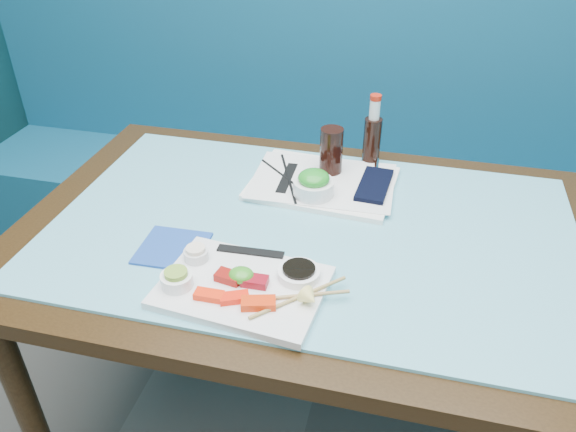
% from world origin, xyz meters
% --- Properties ---
extents(booth_bench, '(3.00, 0.56, 1.17)m').
position_xyz_m(booth_bench, '(0.00, 2.29, 0.37)').
color(booth_bench, navy).
rests_on(booth_bench, ground).
extents(dining_table, '(1.40, 0.90, 0.75)m').
position_xyz_m(dining_table, '(0.00, 1.45, 0.67)').
color(dining_table, black).
rests_on(dining_table, ground).
extents(glass_top, '(1.22, 0.76, 0.01)m').
position_xyz_m(glass_top, '(0.00, 1.45, 0.75)').
color(glass_top, '#61AFC2').
rests_on(glass_top, dining_table).
extents(sashimi_plate, '(0.35, 0.26, 0.02)m').
position_xyz_m(sashimi_plate, '(-0.09, 1.20, 0.77)').
color(sashimi_plate, white).
rests_on(sashimi_plate, glass_top).
extents(salmon_left, '(0.06, 0.03, 0.01)m').
position_xyz_m(salmon_left, '(-0.14, 1.14, 0.78)').
color(salmon_left, '#FF2B0A').
rests_on(salmon_left, sashimi_plate).
extents(salmon_mid, '(0.06, 0.05, 0.01)m').
position_xyz_m(salmon_mid, '(-0.09, 1.15, 0.78)').
color(salmon_mid, '#FF200A').
rests_on(salmon_mid, sashimi_plate).
extents(salmon_right, '(0.07, 0.05, 0.02)m').
position_xyz_m(salmon_right, '(-0.04, 1.14, 0.78)').
color(salmon_right, red).
rests_on(salmon_right, sashimi_plate).
extents(tuna_left, '(0.06, 0.04, 0.02)m').
position_xyz_m(tuna_left, '(-0.12, 1.20, 0.78)').
color(tuna_left, maroon).
rests_on(tuna_left, sashimi_plate).
extents(tuna_right, '(0.05, 0.03, 0.02)m').
position_xyz_m(tuna_right, '(-0.06, 1.20, 0.78)').
color(tuna_right, maroon).
rests_on(tuna_right, sashimi_plate).
extents(seaweed_garnish, '(0.06, 0.06, 0.03)m').
position_xyz_m(seaweed_garnish, '(-0.09, 1.21, 0.79)').
color(seaweed_garnish, '#358F21').
rests_on(seaweed_garnish, sashimi_plate).
extents(ramekin_wasabi, '(0.08, 0.08, 0.03)m').
position_xyz_m(ramekin_wasabi, '(-0.21, 1.16, 0.79)').
color(ramekin_wasabi, white).
rests_on(ramekin_wasabi, sashimi_plate).
extents(wasabi_fill, '(0.06, 0.06, 0.01)m').
position_xyz_m(wasabi_fill, '(-0.21, 1.16, 0.81)').
color(wasabi_fill, olive).
rests_on(wasabi_fill, ramekin_wasabi).
extents(ramekin_ginger, '(0.06, 0.06, 0.02)m').
position_xyz_m(ramekin_ginger, '(-0.21, 1.25, 0.79)').
color(ramekin_ginger, silver).
rests_on(ramekin_ginger, sashimi_plate).
extents(ginger_fill, '(0.04, 0.04, 0.01)m').
position_xyz_m(ginger_fill, '(-0.21, 1.25, 0.80)').
color(ginger_fill, beige).
rests_on(ginger_fill, ramekin_ginger).
extents(soy_dish, '(0.10, 0.10, 0.02)m').
position_xyz_m(soy_dish, '(0.02, 1.25, 0.78)').
color(soy_dish, white).
rests_on(soy_dish, sashimi_plate).
extents(soy_fill, '(0.07, 0.07, 0.01)m').
position_xyz_m(soy_fill, '(0.02, 1.25, 0.80)').
color(soy_fill, black).
rests_on(soy_fill, soy_dish).
extents(lemon_wedge, '(0.05, 0.05, 0.04)m').
position_xyz_m(lemon_wedge, '(0.06, 1.17, 0.79)').
color(lemon_wedge, '#FEE878').
rests_on(lemon_wedge, sashimi_plate).
extents(chopstick_sleeve, '(0.15, 0.03, 0.00)m').
position_xyz_m(chopstick_sleeve, '(-0.10, 1.30, 0.78)').
color(chopstick_sleeve, black).
rests_on(chopstick_sleeve, sashimi_plate).
extents(wooden_chopstick_a, '(0.21, 0.09, 0.01)m').
position_xyz_m(wooden_chopstick_a, '(0.02, 1.18, 0.78)').
color(wooden_chopstick_a, '#A17F4B').
rests_on(wooden_chopstick_a, sashimi_plate).
extents(wooden_chopstick_b, '(0.16, 0.16, 0.01)m').
position_xyz_m(wooden_chopstick_b, '(0.03, 1.18, 0.78)').
color(wooden_chopstick_b, '#9A8248').
rests_on(wooden_chopstick_b, sashimi_plate).
extents(serving_tray, '(0.39, 0.30, 0.01)m').
position_xyz_m(serving_tray, '(-0.01, 1.65, 0.76)').
color(serving_tray, white).
rests_on(serving_tray, glass_top).
extents(paper_placemat, '(0.38, 0.27, 0.00)m').
position_xyz_m(paper_placemat, '(-0.01, 1.65, 0.77)').
color(paper_placemat, white).
rests_on(paper_placemat, serving_tray).
extents(seaweed_bowl, '(0.11, 0.11, 0.04)m').
position_xyz_m(seaweed_bowl, '(-0.02, 1.57, 0.79)').
color(seaweed_bowl, white).
rests_on(seaweed_bowl, serving_tray).
extents(seaweed_salad, '(0.10, 0.10, 0.04)m').
position_xyz_m(seaweed_salad, '(-0.02, 1.57, 0.82)').
color(seaweed_salad, '#208B22').
rests_on(seaweed_salad, seaweed_bowl).
extents(cola_glass, '(0.07, 0.07, 0.13)m').
position_xyz_m(cola_glass, '(-0.00, 1.70, 0.83)').
color(cola_glass, black).
rests_on(cola_glass, serving_tray).
extents(navy_pouch, '(0.09, 0.18, 0.01)m').
position_xyz_m(navy_pouch, '(0.12, 1.65, 0.78)').
color(navy_pouch, black).
rests_on(navy_pouch, serving_tray).
extents(fork, '(0.02, 0.10, 0.01)m').
position_xyz_m(fork, '(0.12, 1.75, 0.78)').
color(fork, silver).
rests_on(fork, serving_tray).
extents(black_chopstick_a, '(0.18, 0.16, 0.01)m').
position_xyz_m(black_chopstick_a, '(-0.11, 1.64, 0.77)').
color(black_chopstick_a, black).
rests_on(black_chopstick_a, serving_tray).
extents(black_chopstick_b, '(0.10, 0.24, 0.01)m').
position_xyz_m(black_chopstick_b, '(-0.10, 1.64, 0.78)').
color(black_chopstick_b, black).
rests_on(black_chopstick_b, serving_tray).
extents(tray_sleeve, '(0.03, 0.16, 0.00)m').
position_xyz_m(tray_sleeve, '(-0.11, 1.64, 0.77)').
color(tray_sleeve, black).
rests_on(tray_sleeve, serving_tray).
extents(cola_bottle_body, '(0.05, 0.05, 0.14)m').
position_xyz_m(cola_bottle_body, '(0.10, 1.80, 0.83)').
color(cola_bottle_body, black).
rests_on(cola_bottle_body, glass_top).
extents(cola_bottle_neck, '(0.04, 0.04, 0.05)m').
position_xyz_m(cola_bottle_neck, '(0.10, 1.80, 0.92)').
color(cola_bottle_neck, silver).
rests_on(cola_bottle_neck, cola_bottle_body).
extents(cola_bottle_cap, '(0.04, 0.04, 0.01)m').
position_xyz_m(cola_bottle_cap, '(0.10, 1.80, 0.96)').
color(cola_bottle_cap, '#B31E0B').
rests_on(cola_bottle_cap, cola_bottle_neck).
extents(blue_napkin, '(0.15, 0.15, 0.01)m').
position_xyz_m(blue_napkin, '(-0.28, 1.29, 0.76)').
color(blue_napkin, navy).
rests_on(blue_napkin, glass_top).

